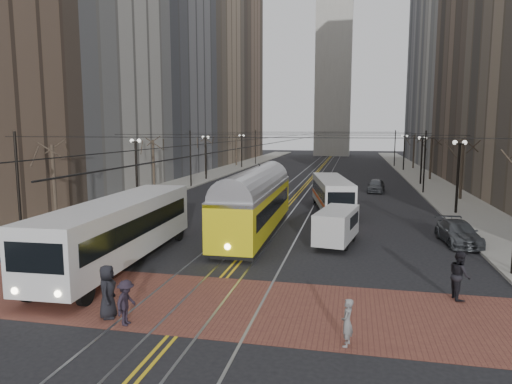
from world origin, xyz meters
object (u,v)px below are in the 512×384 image
at_px(clock_tower, 335,13).
at_px(pedestrian_a, 108,291).
at_px(pedestrian_c, 460,275).
at_px(cargo_van, 337,227).
at_px(sedan_parked, 458,233).
at_px(sedan_grey, 376,186).
at_px(pedestrian_b, 347,323).
at_px(rear_bus, 332,195).
at_px(streetcar, 255,209).
at_px(pedestrian_d, 126,303).
at_px(transit_bus, 119,233).

height_order(clock_tower, pedestrian_a, clock_tower).
height_order(pedestrian_a, pedestrian_c, pedestrian_c).
distance_m(cargo_van, sedan_parked, 7.23).
xyz_separation_m(sedan_parked, pedestrian_a, (-14.60, -14.05, 0.31)).
relative_size(cargo_van, sedan_parked, 1.03).
relative_size(clock_tower, sedan_grey, 15.72).
xyz_separation_m(pedestrian_a, pedestrian_c, (12.67, 4.57, 0.01)).
height_order(sedan_parked, pedestrian_b, pedestrian_b).
bearing_deg(rear_bus, pedestrian_a, -115.96).
distance_m(pedestrian_a, pedestrian_b, 8.39).
bearing_deg(sedan_grey, streetcar, -104.49).
xyz_separation_m(cargo_van, pedestrian_d, (-6.65, -12.78, -0.24)).
bearing_deg(cargo_van, rear_bus, 104.05).
height_order(pedestrian_b, pedestrian_c, pedestrian_c).
bearing_deg(pedestrian_b, sedan_grey, -172.71).
bearing_deg(sedan_grey, sedan_parked, -73.74).
bearing_deg(pedestrian_c, rear_bus, 9.40).
xyz_separation_m(cargo_van, sedan_parked, (7.02, 1.70, -0.38)).
distance_m(transit_bus, streetcar, 9.62).
xyz_separation_m(clock_tower, sedan_parked, (11.80, -94.02, -35.30)).
distance_m(pedestrian_a, pedestrian_d, 1.04).
bearing_deg(sedan_parked, rear_bus, 124.07).
relative_size(pedestrian_a, pedestrian_b, 1.27).
bearing_deg(cargo_van, sedan_parked, 23.51).
relative_size(clock_tower, pedestrian_b, 43.47).
bearing_deg(pedestrian_b, pedestrian_a, -81.73).
height_order(clock_tower, pedestrian_c, clock_tower).
relative_size(streetcar, pedestrian_b, 9.18).
relative_size(cargo_van, pedestrian_a, 2.44).
height_order(transit_bus, pedestrian_a, transit_bus).
bearing_deg(pedestrian_a, pedestrian_b, -109.19).
height_order(transit_bus, streetcar, streetcar).
bearing_deg(sedan_parked, streetcar, 174.05).
distance_m(sedan_grey, sedan_parked, 22.52).
distance_m(cargo_van, sedan_grey, 24.15).
xyz_separation_m(transit_bus, streetcar, (5.14, 8.13, 0.03)).
bearing_deg(pedestrian_d, transit_bus, 33.04).
height_order(cargo_van, pedestrian_c, cargo_van).
bearing_deg(rear_bus, pedestrian_b, -96.13).
distance_m(transit_bus, pedestrian_c, 15.59).
xyz_separation_m(rear_bus, pedestrian_b, (1.62, -24.05, -0.59)).
relative_size(rear_bus, pedestrian_a, 5.40).
relative_size(clock_tower, transit_bus, 5.10).
bearing_deg(clock_tower, pedestrian_c, -84.55).
height_order(streetcar, sedan_parked, streetcar).
distance_m(sedan_grey, pedestrian_d, 38.02).
relative_size(clock_tower, cargo_van, 14.04).
xyz_separation_m(clock_tower, cargo_van, (4.78, -95.72, -34.92)).
xyz_separation_m(sedan_parked, pedestrian_c, (-1.93, -9.48, 0.32)).
height_order(transit_bus, cargo_van, transit_bus).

